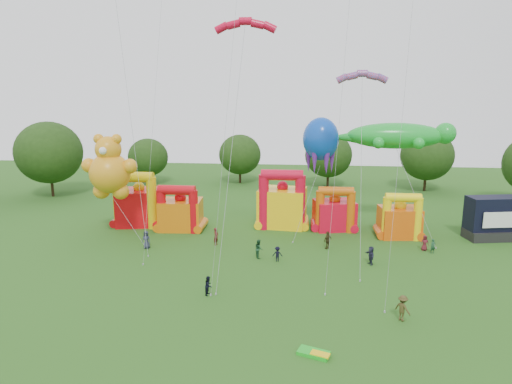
# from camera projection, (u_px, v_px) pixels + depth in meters

# --- Properties ---
(ground) EXTENTS (160.00, 160.00, 0.00)m
(ground) POSITION_uv_depth(u_px,v_px,m) (247.00, 356.00, 29.00)
(ground) COLOR #285618
(ground) RESTS_ON ground
(tree_ring) EXTENTS (122.00, 124.09, 12.07)m
(tree_ring) POSITION_uv_depth(u_px,v_px,m) (229.00, 259.00, 28.38)
(tree_ring) COLOR #352314
(tree_ring) RESTS_ON ground
(bouncy_castle_0) EXTENTS (6.28, 5.42, 7.05)m
(bouncy_castle_0) POSITION_uv_depth(u_px,v_px,m) (139.00, 204.00, 57.45)
(bouncy_castle_0) COLOR red
(bouncy_castle_0) RESTS_ON ground
(bouncy_castle_1) EXTENTS (5.27, 4.34, 5.77)m
(bouncy_castle_1) POSITION_uv_depth(u_px,v_px,m) (180.00, 212.00, 55.56)
(bouncy_castle_1) COLOR #D5680B
(bouncy_castle_1) RESTS_ON ground
(bouncy_castle_2) EXTENTS (6.14, 5.15, 7.44)m
(bouncy_castle_2) POSITION_uv_depth(u_px,v_px,m) (282.00, 205.00, 56.70)
(bouncy_castle_2) COLOR yellow
(bouncy_castle_2) RESTS_ON ground
(bouncy_castle_3) EXTENTS (5.38, 4.70, 5.55)m
(bouncy_castle_3) POSITION_uv_depth(u_px,v_px,m) (334.00, 212.00, 55.63)
(bouncy_castle_3) COLOR red
(bouncy_castle_3) RESTS_ON ground
(bouncy_castle_4) EXTENTS (4.78, 4.01, 5.44)m
(bouncy_castle_4) POSITION_uv_depth(u_px,v_px,m) (400.00, 220.00, 52.63)
(bouncy_castle_4) COLOR #E0530C
(bouncy_castle_4) RESTS_ON ground
(stage_trailer) EXTENTS (8.01, 4.24, 4.96)m
(stage_trailer) POSITION_uv_depth(u_px,v_px,m) (500.00, 218.00, 52.03)
(stage_trailer) COLOR black
(stage_trailer) RESTS_ON ground
(teddy_bear_kite) EXTENTS (7.71, 4.68, 12.10)m
(teddy_bear_kite) POSITION_uv_depth(u_px,v_px,m) (115.00, 185.00, 50.94)
(teddy_bear_kite) COLOR orange
(teddy_bear_kite) RESTS_ON ground
(gecko_kite) EXTENTS (15.18, 10.38, 13.09)m
(gecko_kite) POSITION_uv_depth(u_px,v_px,m) (407.00, 172.00, 52.90)
(gecko_kite) COLOR green
(gecko_kite) RESTS_ON ground
(octopus_kite) EXTENTS (5.22, 7.82, 13.73)m
(octopus_kite) POSITION_uv_depth(u_px,v_px,m) (313.00, 177.00, 53.18)
(octopus_kite) COLOR #0B3EB1
(octopus_kite) RESTS_ON ground
(parafoil_kites) EXTENTS (29.36, 13.14, 32.29)m
(parafoil_kites) POSITION_uv_depth(u_px,v_px,m) (181.00, 120.00, 43.31)
(parafoil_kites) COLOR red
(parafoil_kites) RESTS_ON ground
(diamond_kites) EXTENTS (24.32, 14.33, 34.81)m
(diamond_kites) POSITION_uv_depth(u_px,v_px,m) (275.00, 100.00, 38.16)
(diamond_kites) COLOR red
(diamond_kites) RESTS_ON ground
(folded_kite_bundle) EXTENTS (2.22, 1.61, 0.31)m
(folded_kite_bundle) POSITION_uv_depth(u_px,v_px,m) (314.00, 353.00, 29.08)
(folded_kite_bundle) COLOR green
(folded_kite_bundle) RESTS_ON ground
(spectator_0) EXTENTS (1.02, 0.73, 1.95)m
(spectator_0) POSITION_uv_depth(u_px,v_px,m) (146.00, 240.00, 48.92)
(spectator_0) COLOR #24293D
(spectator_0) RESTS_ON ground
(spectator_1) EXTENTS (0.66, 0.82, 1.96)m
(spectator_1) POSITION_uv_depth(u_px,v_px,m) (216.00, 236.00, 50.03)
(spectator_1) COLOR #521917
(spectator_1) RESTS_ON ground
(spectator_2) EXTENTS (0.96, 1.10, 1.92)m
(spectator_2) POSITION_uv_depth(u_px,v_px,m) (259.00, 249.00, 46.18)
(spectator_2) COLOR #1C4728
(spectator_2) RESTS_ON ground
(spectator_3) EXTENTS (1.04, 0.65, 1.54)m
(spectator_3) POSITION_uv_depth(u_px,v_px,m) (277.00, 254.00, 45.18)
(spectator_3) COLOR black
(spectator_3) RESTS_ON ground
(spectator_4) EXTENTS (1.14, 1.14, 1.94)m
(spectator_4) POSITION_uv_depth(u_px,v_px,m) (328.00, 240.00, 48.81)
(spectator_4) COLOR #373016
(spectator_4) RESTS_ON ground
(spectator_5) EXTENTS (0.95, 1.79, 1.84)m
(spectator_5) POSITION_uv_depth(u_px,v_px,m) (371.00, 255.00, 44.38)
(spectator_5) COLOR #22233A
(spectator_5) RESTS_ON ground
(spectator_6) EXTENTS (0.83, 0.55, 1.68)m
(spectator_6) POSITION_uv_depth(u_px,v_px,m) (425.00, 243.00, 48.31)
(spectator_6) COLOR #5A1921
(spectator_6) RESTS_ON ground
(spectator_7) EXTENTS (0.65, 0.53, 1.54)m
(spectator_7) POSITION_uv_depth(u_px,v_px,m) (433.00, 246.00, 47.49)
(spectator_7) COLOR #1C472A
(spectator_7) RESTS_ON ground
(spectator_8) EXTENTS (0.72, 0.87, 1.62)m
(spectator_8) POSITION_uv_depth(u_px,v_px,m) (209.00, 285.00, 37.69)
(spectator_8) COLOR black
(spectator_8) RESTS_ON ground
(spectator_9) EXTENTS (1.40, 1.43, 1.97)m
(spectator_9) POSITION_uv_depth(u_px,v_px,m) (403.00, 308.00, 33.35)
(spectator_9) COLOR #3F3819
(spectator_9) RESTS_ON ground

